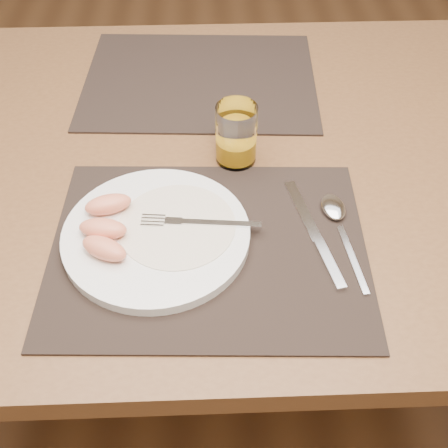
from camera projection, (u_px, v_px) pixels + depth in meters
ground at (215, 370)px, 1.50m from camera, size 5.00×5.00×0.00m
table at (210, 187)px, 1.02m from camera, size 1.40×0.90×0.75m
placemat_near at (209, 248)px, 0.80m from camera, size 0.46×0.37×0.00m
placemat_far at (200, 80)px, 1.11m from camera, size 0.47×0.37×0.00m
plate at (156, 235)px, 0.81m from camera, size 0.27×0.27×0.02m
plate_dressing at (177, 225)px, 0.81m from camera, size 0.17×0.17×0.00m
fork at (190, 222)px, 0.81m from camera, size 0.18×0.03×0.00m
knife at (318, 240)px, 0.81m from camera, size 0.06×0.22×0.01m
spoon at (336, 214)px, 0.84m from camera, size 0.04×0.19×0.01m
juice_glass at (236, 137)px, 0.90m from camera, size 0.07×0.07×0.10m
grapefruit_wedges at (105, 227)px, 0.79m from camera, size 0.08×0.14×0.03m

